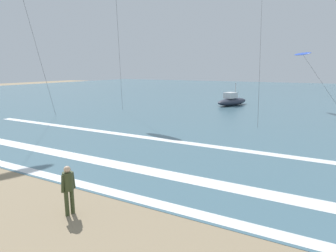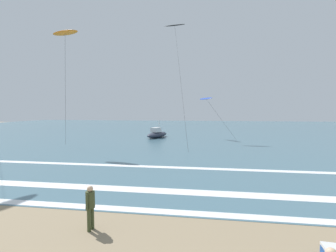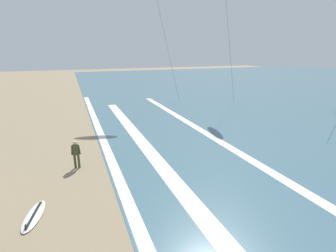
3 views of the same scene
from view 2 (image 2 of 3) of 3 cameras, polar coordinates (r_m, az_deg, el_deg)
ocean_surface at (r=54.50m, az=7.60°, el=-0.80°), size 140.00×90.00×0.01m
wave_foam_shoreline at (r=10.98m, az=-7.56°, el=-18.94°), size 47.44×0.54×0.01m
wave_foam_mid_break at (r=13.10m, az=0.20°, el=-15.08°), size 36.63×0.91×0.01m
wave_foam_outer_break at (r=18.07m, az=5.88°, el=-9.83°), size 43.39×0.66×0.01m
surfer_mid_group at (r=9.34m, az=-17.79°, el=-17.00°), size 0.32×0.52×1.60m
kite_orange_high_left at (r=28.47m, az=-23.05°, el=19.36°), size 4.52×4.95×12.35m
kite_black_mid_center at (r=38.97m, az=1.61°, el=22.42°), size 4.60×12.89×17.13m
kite_blue_far_left at (r=36.87m, az=8.91°, el=6.37°), size 5.57×3.53×6.23m
offshore_boat at (r=37.68m, az=-2.61°, el=-1.92°), size 3.32×5.47×2.70m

